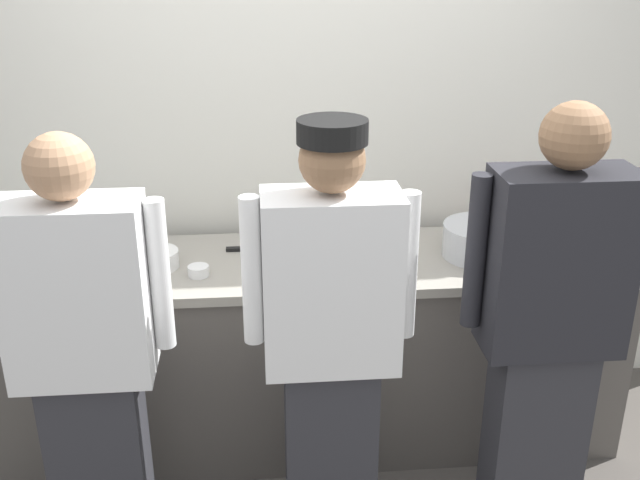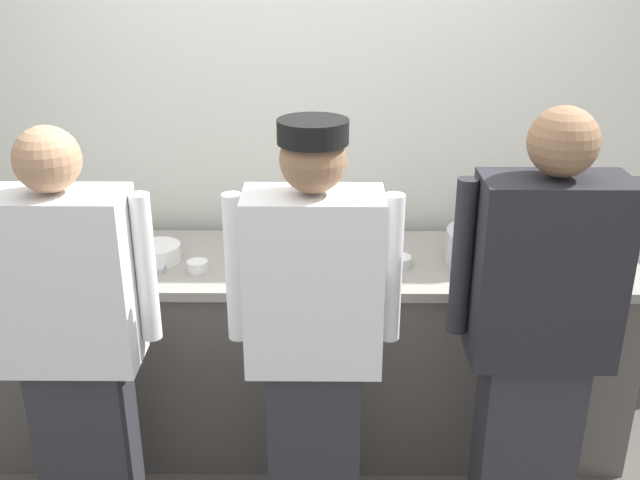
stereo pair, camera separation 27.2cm
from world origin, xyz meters
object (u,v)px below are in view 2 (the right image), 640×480
at_px(plate_stack_front, 158,253).
at_px(ramekin_green_sauce, 197,266).
at_px(ramekin_yellow_sauce, 42,242).
at_px(squeeze_bottle_secondary, 521,229).
at_px(ramekin_red_sauce, 398,261).
at_px(squeeze_bottle_primary, 14,252).
at_px(chef_near_left, 74,343).
at_px(chef_center, 314,339).
at_px(deli_cup, 357,252).
at_px(ramekin_orange_sauce, 577,258).
at_px(chef_far_right, 538,337).
at_px(sheet_tray, 117,256).
at_px(mixing_bowl_steel, 487,247).
at_px(plate_stack_rear, 300,261).
at_px(chefs_knife, 255,246).

bearing_deg(plate_stack_front, ramekin_green_sauce, -28.56).
bearing_deg(plate_stack_front, ramekin_yellow_sauce, 164.93).
bearing_deg(squeeze_bottle_secondary, ramekin_red_sauce, -160.00).
bearing_deg(ramekin_yellow_sauce, squeeze_bottle_primary, -92.54).
distance_m(chef_near_left, ramekin_yellow_sauce, 0.87).
bearing_deg(chef_center, ramekin_green_sauce, 132.90).
relative_size(squeeze_bottle_primary, deli_cup, 2.10).
bearing_deg(ramekin_orange_sauce, chef_far_right, -117.58).
relative_size(chef_near_left, sheet_tray, 3.36).
distance_m(chef_far_right, ramekin_green_sauce, 1.37).
relative_size(squeeze_bottle_primary, ramekin_red_sauce, 1.72).
distance_m(mixing_bowl_steel, ramekin_yellow_sauce, 1.94).
xyz_separation_m(squeeze_bottle_primary, ramekin_red_sauce, (1.57, 0.08, -0.07)).
height_order(plate_stack_rear, squeeze_bottle_primary, squeeze_bottle_primary).
relative_size(sheet_tray, squeeze_bottle_primary, 2.57).
distance_m(chef_center, plate_stack_rear, 0.54).
distance_m(plate_stack_rear, chefs_knife, 0.31).
relative_size(ramekin_yellow_sauce, deli_cup, 1.17).
bearing_deg(mixing_bowl_steel, sheet_tray, 179.22).
relative_size(ramekin_green_sauce, chefs_knife, 0.31).
relative_size(chef_center, plate_stack_front, 8.49).
height_order(chef_near_left, ramekin_orange_sauce, chef_near_left).
xyz_separation_m(mixing_bowl_steel, ramekin_yellow_sauce, (-1.94, 0.14, -0.04)).
xyz_separation_m(mixing_bowl_steel, sheet_tray, (-1.57, 0.02, -0.06)).
distance_m(mixing_bowl_steel, deli_cup, 0.55).
bearing_deg(ramekin_yellow_sauce, ramekin_green_sauce, -18.70).
height_order(plate_stack_rear, squeeze_bottle_secondary, squeeze_bottle_secondary).
height_order(plate_stack_front, ramekin_red_sauce, plate_stack_front).
distance_m(deli_cup, chefs_knife, 0.47).
bearing_deg(ramekin_red_sauce, squeeze_bottle_primary, -177.25).
bearing_deg(squeeze_bottle_primary, chefs_knife, 15.24).
distance_m(chef_center, chefs_knife, 0.82).
distance_m(ramekin_green_sauce, ramekin_red_sauce, 0.83).
bearing_deg(squeeze_bottle_secondary, ramekin_green_sauce, -169.33).
distance_m(chef_center, ramekin_yellow_sauce, 1.44).
height_order(plate_stack_front, mixing_bowl_steel, mixing_bowl_steel).
height_order(plate_stack_front, squeeze_bottle_primary, squeeze_bottle_primary).
height_order(chef_center, chef_far_right, chef_far_right).
relative_size(chef_far_right, sheet_tray, 3.49).
height_order(chef_far_right, chefs_knife, chef_far_right).
bearing_deg(sheet_tray, ramekin_red_sauce, -3.10).
height_order(plate_stack_rear, ramekin_red_sauce, plate_stack_rear).
relative_size(ramekin_red_sauce, deli_cup, 1.22).
xyz_separation_m(chef_near_left, mixing_bowl_steel, (1.55, 0.63, 0.10)).
relative_size(plate_stack_rear, ramekin_red_sauce, 1.81).
height_order(chef_center, ramekin_orange_sauce, chef_center).
xyz_separation_m(chef_near_left, deli_cup, (1.01, 0.62, 0.08)).
height_order(chef_near_left, plate_stack_front, chef_near_left).
bearing_deg(deli_cup, squeeze_bottle_secondary, 13.14).
distance_m(squeeze_bottle_primary, chefs_knife, 1.00).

